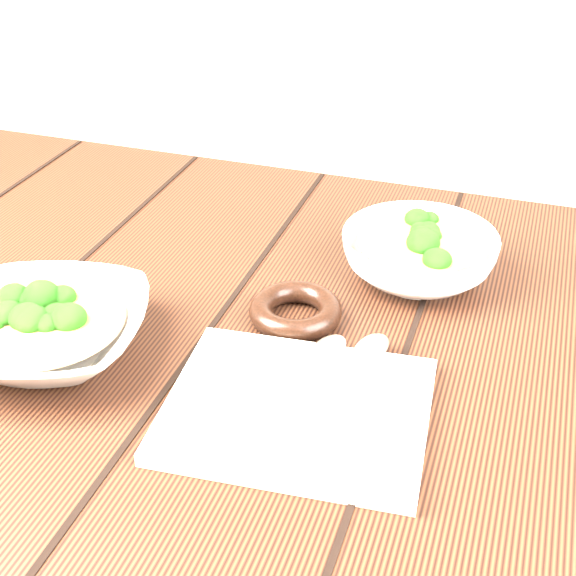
{
  "coord_description": "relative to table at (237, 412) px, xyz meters",
  "views": [
    {
      "loc": [
        0.27,
        -0.63,
        1.23
      ],
      "look_at": [
        0.06,
        0.01,
        0.8
      ],
      "focal_mm": 50.0,
      "sensor_mm": 36.0,
      "label": 1
    }
  ],
  "objects": [
    {
      "name": "soup_bowl_front",
      "position": [
        -0.16,
        -0.1,
        0.15
      ],
      "size": [
        0.24,
        0.24,
        0.06
      ],
      "color": "silver",
      "rests_on": "table"
    },
    {
      "name": "soup_bowl_back",
      "position": [
        0.16,
        0.16,
        0.15
      ],
      "size": [
        0.19,
        0.19,
        0.06
      ],
      "color": "silver",
      "rests_on": "table"
    },
    {
      "name": "napkin",
      "position": [
        0.11,
        -0.11,
        0.13
      ],
      "size": [
        0.25,
        0.21,
        0.01
      ],
      "primitive_type": "cube",
      "rotation": [
        0.0,
        0.0,
        0.09
      ],
      "color": "beige",
      "rests_on": "table"
    },
    {
      "name": "table",
      "position": [
        0.0,
        0.0,
        0.0
      ],
      "size": [
        1.2,
        0.8,
        0.75
      ],
      "color": "#331B0E",
      "rests_on": "ground"
    },
    {
      "name": "spoon_left",
      "position": [
        0.1,
        -0.07,
        0.14
      ],
      "size": [
        0.06,
        0.19,
        0.01
      ],
      "color": "#A8A395",
      "rests_on": "napkin"
    },
    {
      "name": "spoon_right",
      "position": [
        0.14,
        -0.05,
        0.14
      ],
      "size": [
        0.06,
        0.19,
        0.01
      ],
      "color": "#A8A395",
      "rests_on": "napkin"
    },
    {
      "name": "trivet",
      "position": [
        0.06,
        0.03,
        0.13
      ],
      "size": [
        0.1,
        0.1,
        0.02
      ],
      "primitive_type": "torus",
      "rotation": [
        0.0,
        0.0,
        -0.02
      ],
      "color": "black",
      "rests_on": "table"
    }
  ]
}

